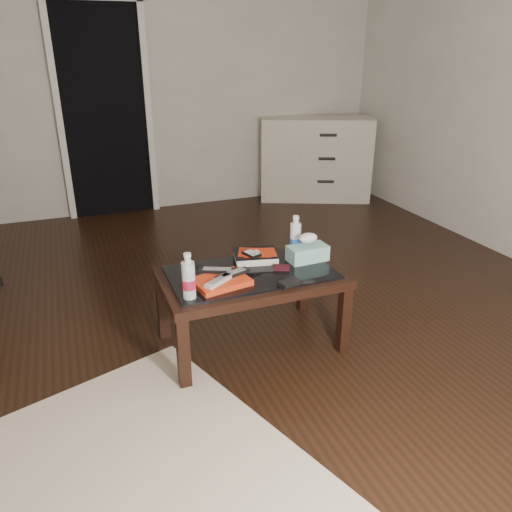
{
  "coord_description": "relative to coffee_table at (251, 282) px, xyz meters",
  "views": [
    {
      "loc": [
        -0.83,
        -2.73,
        1.62
      ],
      "look_at": [
        0.08,
        -0.37,
        0.55
      ],
      "focal_mm": 35.0,
      "sensor_mm": 36.0,
      "label": 1
    }
  ],
  "objects": [
    {
      "name": "room_shell",
      "position": [
        -0.05,
        0.37,
        1.22
      ],
      "size": [
        5.0,
        5.0,
        5.0
      ],
      "color": "beige",
      "rests_on": "ground"
    },
    {
      "name": "tissue_box",
      "position": [
        0.36,
        0.03,
        0.11
      ],
      "size": [
        0.24,
        0.13,
        0.09
      ],
      "primitive_type": "cube",
      "rotation": [
        0.0,
        0.0,
        0.05
      ],
      "color": "teal",
      "rests_on": "coffee_table"
    },
    {
      "name": "water_bottle_left",
      "position": [
        -0.39,
        -0.18,
        0.18
      ],
      "size": [
        0.07,
        0.07,
        0.24
      ],
      "primitive_type": "cylinder",
      "rotation": [
        0.0,
        0.0,
        -0.02
      ],
      "color": "silver",
      "rests_on": "coffee_table"
    },
    {
      "name": "remote_black_front",
      "position": [
        -0.13,
        -0.08,
        0.11
      ],
      "size": [
        0.21,
        0.11,
        0.02
      ],
      "primitive_type": "cube",
      "rotation": [
        0.0,
        0.0,
        0.34
      ],
      "color": "black",
      "rests_on": "magazines"
    },
    {
      "name": "water_bottle_right",
      "position": [
        0.34,
        0.15,
        0.18
      ],
      "size": [
        0.08,
        0.08,
        0.24
      ],
      "primitive_type": "cylinder",
      "rotation": [
        0.0,
        0.0,
        0.21
      ],
      "color": "silver",
      "rests_on": "coffee_table"
    },
    {
      "name": "ipod",
      "position": [
        0.04,
        0.1,
        0.12
      ],
      "size": [
        0.09,
        0.12,
        0.02
      ],
      "primitive_type": "cube",
      "rotation": [
        0.0,
        0.0,
        0.3
      ],
      "color": "black",
      "rests_on": "dvd_mailers"
    },
    {
      "name": "wallet",
      "position": [
        0.13,
        -0.23,
        0.07
      ],
      "size": [
        0.13,
        0.1,
        0.02
      ],
      "primitive_type": "cube",
      "rotation": [
        0.0,
        0.0,
        0.25
      ],
      "color": "black",
      "rests_on": "coffee_table"
    },
    {
      "name": "magazines",
      "position": [
        -0.2,
        -0.09,
        0.08
      ],
      "size": [
        0.31,
        0.26,
        0.03
      ],
      "primitive_type": "cube",
      "rotation": [
        0.0,
        0.0,
        0.19
      ],
      "color": "red",
      "rests_on": "coffee_table"
    },
    {
      "name": "ground",
      "position": [
        -0.05,
        0.37,
        -0.4
      ],
      "size": [
        5.0,
        5.0,
        0.0
      ],
      "primitive_type": "plane",
      "color": "black",
      "rests_on": "ground"
    },
    {
      "name": "textbook",
      "position": [
        0.08,
        0.14,
        0.09
      ],
      "size": [
        0.29,
        0.25,
        0.05
      ],
      "primitive_type": "cube",
      "rotation": [
        0.0,
        0.0,
        -0.23
      ],
      "color": "black",
      "rests_on": "coffee_table"
    },
    {
      "name": "dresser",
      "position": [
        1.75,
        2.6,
        0.05
      ],
      "size": [
        1.3,
        0.94,
        0.9
      ],
      "rotation": [
        0.0,
        0.0,
        -0.41
      ],
      "color": "beige",
      "rests_on": "ground"
    },
    {
      "name": "flip_phone",
      "position": [
        0.17,
        -0.04,
        0.08
      ],
      "size": [
        0.1,
        0.08,
        0.02
      ],
      "primitive_type": "cube",
      "rotation": [
        0.0,
        0.0,
        -0.43
      ],
      "color": "black",
      "rests_on": "coffee_table"
    },
    {
      "name": "coffee_table",
      "position": [
        0.0,
        0.0,
        0.0
      ],
      "size": [
        1.0,
        0.6,
        0.46
      ],
      "color": "black",
      "rests_on": "ground"
    },
    {
      "name": "doorway",
      "position": [
        -0.45,
        2.84,
        0.63
      ],
      "size": [
        0.9,
        0.08,
        2.07
      ],
      "color": "black",
      "rests_on": "ground"
    },
    {
      "name": "remote_silver",
      "position": [
        -0.22,
        -0.13,
        0.11
      ],
      "size": [
        0.19,
        0.15,
        0.02
      ],
      "primitive_type": "cube",
      "rotation": [
        0.0,
        0.0,
        0.6
      ],
      "color": "#BAB9BF",
      "rests_on": "magazines"
    },
    {
      "name": "remote_black_back",
      "position": [
        -0.2,
        -0.0,
        0.11
      ],
      "size": [
        0.2,
        0.13,
        0.02
      ],
      "primitive_type": "cube",
      "rotation": [
        0.0,
        0.0,
        -0.44
      ],
      "color": "black",
      "rests_on": "magazines"
    },
    {
      "name": "dvd_mailers",
      "position": [
        0.08,
        0.14,
        0.11
      ],
      "size": [
        0.23,
        0.2,
        0.01
      ],
      "primitive_type": "cube",
      "rotation": [
        0.0,
        0.0,
        -0.41
      ],
      "color": "#BA280C",
      "rests_on": "textbook"
    }
  ]
}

